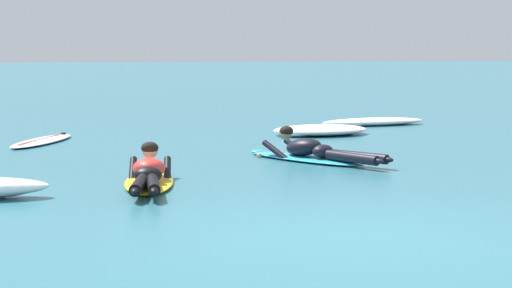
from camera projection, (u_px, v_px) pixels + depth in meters
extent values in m
plane|color=#2D6B7A|center=(220.00, 132.00, 18.30)|extent=(120.00, 120.00, 0.00)
ellipsoid|color=yellow|center=(149.00, 182.00, 11.54)|extent=(0.75, 2.04, 0.07)
ellipsoid|color=yellow|center=(152.00, 171.00, 12.48)|extent=(0.23, 0.22, 0.06)
ellipsoid|color=red|center=(149.00, 168.00, 11.57)|extent=(0.45, 0.66, 0.34)
ellipsoid|color=black|center=(148.00, 175.00, 11.21)|extent=(0.36, 0.31, 0.20)
cylinder|color=black|center=(139.00, 185.00, 10.63)|extent=(0.26, 0.87, 0.14)
ellipsoid|color=black|center=(135.00, 191.00, 10.21)|extent=(0.12, 0.23, 0.08)
cylinder|color=black|center=(153.00, 185.00, 10.65)|extent=(0.15, 0.86, 0.14)
ellipsoid|color=black|center=(154.00, 191.00, 10.22)|extent=(0.12, 0.23, 0.08)
cylinder|color=black|center=(133.00, 171.00, 11.91)|extent=(0.13, 0.56, 0.32)
sphere|color=tan|center=(134.00, 175.00, 12.29)|extent=(0.09, 0.09, 0.09)
cylinder|color=black|center=(167.00, 171.00, 11.93)|extent=(0.13, 0.56, 0.32)
sphere|color=tan|center=(168.00, 175.00, 12.28)|extent=(0.09, 0.09, 0.09)
sphere|color=tan|center=(150.00, 150.00, 11.92)|extent=(0.21, 0.21, 0.21)
ellipsoid|color=black|center=(150.00, 148.00, 11.90)|extent=(0.24, 0.22, 0.16)
ellipsoid|color=#2DB2D1|center=(306.00, 158.00, 13.85)|extent=(1.70, 2.12, 0.07)
ellipsoid|color=#2DB2D1|center=(257.00, 152.00, 14.61)|extent=(0.28, 0.28, 0.06)
ellipsoid|color=black|center=(304.00, 147.00, 13.87)|extent=(0.70, 0.76, 0.34)
ellipsoid|color=black|center=(323.00, 151.00, 13.60)|extent=(0.44, 0.42, 0.20)
cylinder|color=black|center=(352.00, 158.00, 13.10)|extent=(0.61, 0.88, 0.14)
ellipsoid|color=black|center=(377.00, 161.00, 12.74)|extent=(0.21, 0.24, 0.08)
cylinder|color=black|center=(359.00, 157.00, 13.21)|extent=(0.69, 0.83, 0.14)
ellipsoid|color=black|center=(387.00, 160.00, 12.88)|extent=(0.21, 0.24, 0.08)
cylinder|color=black|center=(276.00, 152.00, 13.99)|extent=(0.38, 0.50, 0.32)
sphere|color=tan|center=(259.00, 156.00, 14.26)|extent=(0.09, 0.09, 0.09)
cylinder|color=black|center=(298.00, 149.00, 14.28)|extent=(0.38, 0.50, 0.32)
sphere|color=tan|center=(282.00, 154.00, 14.53)|extent=(0.09, 0.09, 0.09)
sphere|color=tan|center=(285.00, 133.00, 14.13)|extent=(0.21, 0.21, 0.21)
ellipsoid|color=black|center=(286.00, 131.00, 14.11)|extent=(0.29, 0.29, 0.16)
ellipsoid|color=white|center=(42.00, 141.00, 16.28)|extent=(1.27, 2.33, 0.07)
cube|color=red|center=(42.00, 139.00, 16.28)|extent=(0.68, 1.83, 0.01)
cone|color=black|center=(63.00, 137.00, 17.22)|extent=(0.13, 0.13, 0.16)
ellipsoid|color=white|center=(373.00, 122.00, 19.62)|extent=(2.38, 1.02, 0.16)
ellipsoid|color=white|center=(396.00, 122.00, 19.89)|extent=(0.89, 0.58, 0.11)
ellipsoid|color=white|center=(344.00, 125.00, 19.34)|extent=(0.87, 0.45, 0.09)
ellipsoid|color=white|center=(320.00, 130.00, 17.64)|extent=(1.98, 1.40, 0.19)
ellipsoid|color=white|center=(339.00, 130.00, 17.94)|extent=(0.66, 0.57, 0.13)
ellipsoid|color=white|center=(295.00, 134.00, 17.37)|extent=(0.71, 0.62, 0.11)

